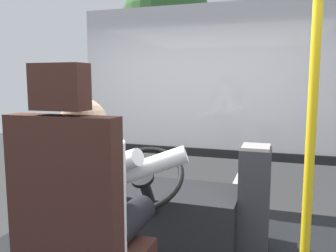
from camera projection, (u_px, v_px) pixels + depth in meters
ground at (253, 146)px, 10.39m from camera, size 18.00×44.00×0.06m
driver_seat at (80, 238)px, 1.51m from camera, size 0.48×0.48×1.28m
bus_driver at (94, 197)px, 1.61m from camera, size 0.79×0.62×0.72m
steering_console at (165, 212)px, 2.65m from camera, size 1.10×0.99×0.78m
handrail_pole at (313, 100)px, 1.56m from camera, size 0.04×0.04×2.27m
fare_box at (254, 198)px, 2.48m from camera, size 0.21×0.26×0.77m
windshield_panel at (201, 98)px, 3.40m from camera, size 2.50×0.08×1.48m
street_tree at (167, 21)px, 12.02m from camera, size 3.06×3.06×5.54m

